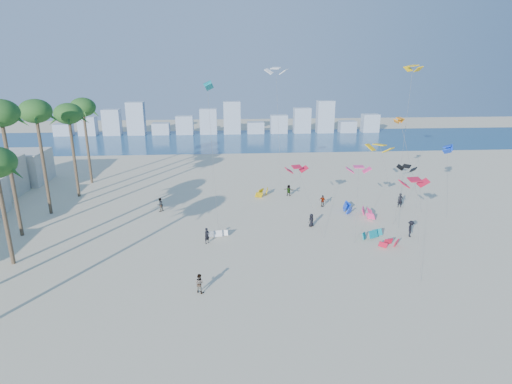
{
  "coord_description": "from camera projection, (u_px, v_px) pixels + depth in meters",
  "views": [
    {
      "loc": [
        -0.23,
        -29.2,
        18.84
      ],
      "look_at": [
        3.0,
        16.0,
        4.5
      ],
      "focal_mm": 29.51,
      "sensor_mm": 36.0,
      "label": 1
    }
  ],
  "objects": [
    {
      "name": "ground",
      "position": [
        233.0,
        307.0,
        33.47
      ],
      "size": [
        220.0,
        220.0,
        0.0
      ],
      "primitive_type": "plane",
      "color": "beige",
      "rests_on": "ground"
    },
    {
      "name": "kitesurfer_mid",
      "position": [
        199.0,
        283.0,
        35.37
      ],
      "size": [
        1.04,
        0.97,
        1.7
      ],
      "primitive_type": "imported",
      "rotation": [
        0.0,
        0.0,
        2.61
      ],
      "color": "gray",
      "rests_on": "ground"
    },
    {
      "name": "distant_skyline",
      "position": [
        222.0,
        122.0,
        110.44
      ],
      "size": [
        85.0,
        3.0,
        8.4
      ],
      "color": "#9EADBF",
      "rests_on": "ground"
    },
    {
      "name": "ocean",
      "position": [
        227.0,
        141.0,
        101.94
      ],
      "size": [
        220.0,
        220.0,
        0.0
      ],
      "primitive_type": "plane",
      "color": "navy",
      "rests_on": "ground"
    },
    {
      "name": "palm_row",
      "position": [
        19.0,
        133.0,
        43.88
      ],
      "size": [
        7.01,
        44.8,
        15.0
      ],
      "color": "brown",
      "rests_on": "ground"
    },
    {
      "name": "kitesurfers_far",
      "position": [
        311.0,
        208.0,
        53.22
      ],
      "size": [
        32.52,
        16.72,
        1.92
      ],
      "color": "black",
      "rests_on": "ground"
    },
    {
      "name": "grounded_kites",
      "position": [
        328.0,
        215.0,
        51.92
      ],
      "size": [
        20.85,
        20.24,
        1.01
      ],
      "color": "white",
      "rests_on": "ground"
    },
    {
      "name": "flying_kites",
      "position": [
        350.0,
        118.0,
        51.71
      ],
      "size": [
        32.36,
        33.01,
        18.6
      ],
      "color": "red",
      "rests_on": "ground"
    },
    {
      "name": "kitesurfer_near",
      "position": [
        207.0,
        236.0,
        44.84
      ],
      "size": [
        0.75,
        0.72,
        1.73
      ],
      "primitive_type": "imported",
      "rotation": [
        0.0,
        0.0,
        0.7
      ],
      "color": "black",
      "rests_on": "ground"
    }
  ]
}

